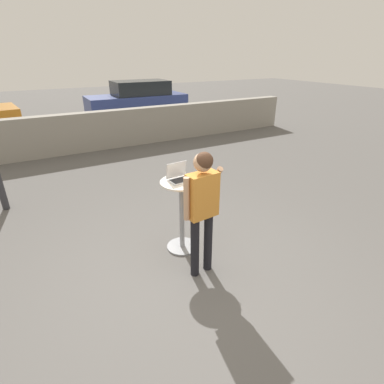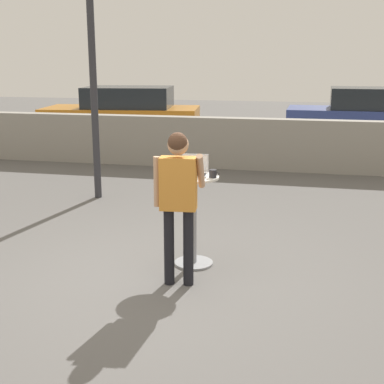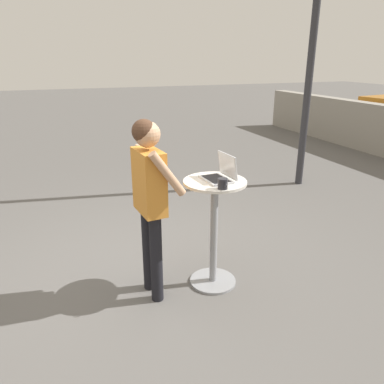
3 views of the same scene
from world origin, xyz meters
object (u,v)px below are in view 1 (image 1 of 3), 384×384
object	(u,v)px
laptop	(179,176)
coffee_mug	(197,176)
cafe_table	(182,210)
standing_person	(202,201)
parked_car_near_street	(138,100)

from	to	relation	value
laptop	coffee_mug	world-z (taller)	laptop
cafe_table	standing_person	xyz separation A→B (m)	(-0.03, -0.60, 0.42)
cafe_table	standing_person	distance (m)	0.73
standing_person	parked_car_near_street	size ratio (longest dim) A/B	0.40
cafe_table	coffee_mug	bearing A→B (deg)	-7.87
cafe_table	parked_car_near_street	world-z (taller)	parked_car_near_street
standing_person	coffee_mug	bearing A→B (deg)	65.46
cafe_table	coffee_mug	distance (m)	0.54
coffee_mug	standing_person	distance (m)	0.63
coffee_mug	standing_person	bearing A→B (deg)	-114.54
laptop	standing_person	distance (m)	0.66
coffee_mug	parked_car_near_street	world-z (taller)	parked_car_near_street
laptop	parked_car_near_street	size ratio (longest dim) A/B	0.08
cafe_table	laptop	size ratio (longest dim) A/B	3.29
laptop	cafe_table	bearing A→B (deg)	-86.29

